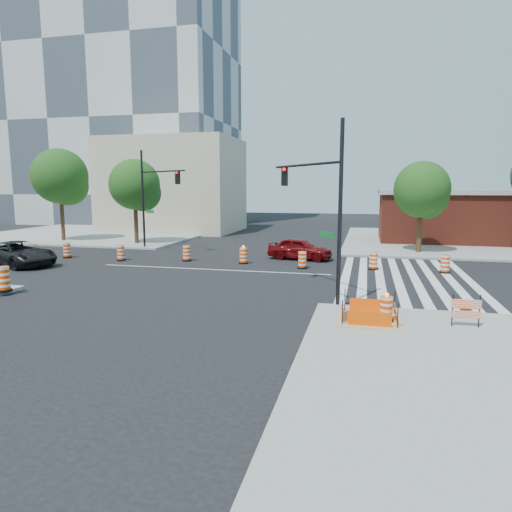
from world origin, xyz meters
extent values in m
plane|color=black|center=(0.00, 0.00, 0.00)|extent=(120.00, 120.00, 0.00)
cube|color=gray|center=(18.00, 18.00, 0.07)|extent=(22.00, 22.00, 0.15)
cube|color=gray|center=(-18.00, 18.00, 0.07)|extent=(22.00, 22.00, 0.15)
cube|color=silver|center=(7.80, 0.00, 0.01)|extent=(0.45, 13.50, 0.01)
cube|color=silver|center=(8.70, 0.00, 0.01)|extent=(0.45, 13.50, 0.01)
cube|color=silver|center=(9.60, 0.00, 0.01)|extent=(0.45, 13.50, 0.01)
cube|color=silver|center=(10.50, 0.00, 0.01)|extent=(0.45, 13.50, 0.01)
cube|color=silver|center=(11.40, 0.00, 0.01)|extent=(0.45, 13.50, 0.01)
cube|color=silver|center=(12.30, 0.00, 0.01)|extent=(0.45, 13.50, 0.01)
cube|color=silver|center=(13.20, 0.00, 0.01)|extent=(0.45, 13.50, 0.01)
cube|color=silver|center=(14.10, 0.00, 0.01)|extent=(0.45, 13.50, 0.01)
cube|color=silver|center=(0.00, 0.00, 0.01)|extent=(14.00, 0.12, 0.01)
cube|color=tan|center=(9.00, -9.00, 0.17)|extent=(2.20, 2.20, 0.05)
cube|color=#FF5305|center=(9.00, -9.90, 0.43)|extent=(1.44, 0.02, 0.55)
cube|color=#FF5305|center=(9.00, -8.10, 0.43)|extent=(1.44, 0.02, 0.55)
cube|color=#FF5305|center=(8.10, -9.00, 0.43)|extent=(0.02, 1.44, 0.55)
cube|color=#FF5305|center=(9.90, -9.00, 0.43)|extent=(0.02, 1.44, 0.55)
cylinder|color=black|center=(8.10, -9.90, 0.60)|extent=(0.04, 0.04, 0.90)
cylinder|color=black|center=(9.90, -9.90, 0.60)|extent=(0.04, 0.04, 0.90)
cylinder|color=black|center=(8.10, -8.10, 0.60)|extent=(0.04, 0.04, 0.90)
cylinder|color=black|center=(9.90, -8.10, 0.60)|extent=(0.04, 0.04, 0.90)
cube|color=beige|center=(-24.00, 34.00, 22.50)|extent=(28.00, 18.00, 45.00)
cube|color=maroon|center=(18.00, 18.00, 2.10)|extent=(16.00, 8.00, 4.20)
cube|color=gray|center=(18.00, 18.00, 4.40)|extent=(16.50, 8.50, 0.40)
cube|color=#C5B697|center=(-12.00, 22.00, 5.00)|extent=(14.00, 10.00, 10.00)
imported|color=#63080B|center=(4.52, 5.04, 0.73)|extent=(4.53, 2.41, 1.47)
imported|color=black|center=(-12.09, -1.52, 0.75)|extent=(5.93, 4.10, 1.51)
cylinder|color=black|center=(7.78, -7.03, 3.79)|extent=(0.16, 0.16, 7.27)
cylinder|color=black|center=(6.09, -4.88, 5.79)|extent=(3.45, 4.36, 0.11)
cube|color=black|center=(4.92, -3.38, 5.33)|extent=(0.29, 0.25, 0.91)
sphere|color=#FF0C0C|center=(4.92, -3.56, 5.65)|extent=(0.16, 0.16, 0.16)
cube|color=#0C591E|center=(7.21, -6.31, 2.88)|extent=(0.70, 0.88, 0.23)
cylinder|color=black|center=(-8.26, 7.65, 3.90)|extent=(0.17, 0.17, 7.49)
cylinder|color=black|center=(-5.88, 6.16, 5.96)|extent=(4.82, 3.08, 0.11)
cube|color=black|center=(-4.22, 5.11, 5.49)|extent=(0.30, 0.26, 0.94)
sphere|color=#FF0C0C|center=(-4.22, 4.93, 5.82)|extent=(0.17, 0.17, 0.17)
cube|color=#0C591E|center=(-7.47, 7.15, 2.96)|extent=(0.97, 0.63, 0.23)
cylinder|color=black|center=(9.57, -9.12, 0.19)|extent=(0.54, 0.54, 0.09)
cylinder|color=#FF4405|center=(9.57, -9.12, 0.64)|extent=(0.43, 0.43, 0.85)
sphere|color=#FF990C|center=(9.57, -9.12, 1.14)|extent=(0.14, 0.14, 0.14)
cylinder|color=black|center=(-7.02, -8.27, 0.21)|extent=(0.67, 0.67, 0.11)
cylinder|color=#FF4405|center=(-7.02, -8.27, 0.76)|extent=(0.53, 0.53, 1.06)
cube|color=#FF4405|center=(12.15, -9.00, 0.93)|extent=(0.95, 0.09, 0.31)
cube|color=#FF4405|center=(12.15, -9.00, 0.57)|extent=(0.95, 0.09, 0.25)
cylinder|color=black|center=(11.73, -9.02, 0.71)|extent=(0.04, 0.04, 1.12)
cylinder|color=black|center=(12.58, -8.98, 0.71)|extent=(0.04, 0.04, 1.12)
cylinder|color=#382314|center=(-17.42, 10.09, 2.56)|extent=(0.34, 0.34, 5.12)
sphere|color=#154614|center=(-17.42, 10.09, 5.76)|extent=(4.80, 4.80, 4.80)
sphere|color=#154614|center=(-16.89, 10.41, 4.96)|extent=(3.52, 3.52, 3.52)
sphere|color=#154614|center=(-17.85, 9.88, 5.28)|extent=(3.20, 3.20, 3.20)
cylinder|color=#382314|center=(-10.05, 9.71, 2.24)|extent=(0.34, 0.34, 4.47)
sphere|color=#154614|center=(-10.05, 9.71, 5.03)|extent=(4.19, 4.19, 4.19)
sphere|color=#154614|center=(-9.52, 10.03, 4.33)|extent=(3.08, 3.08, 3.08)
sphere|color=#154614|center=(-10.48, 9.50, 4.61)|extent=(2.80, 2.80, 2.80)
cylinder|color=#382314|center=(12.51, 9.73, 2.01)|extent=(0.30, 0.30, 4.02)
sphere|color=#154614|center=(12.51, 9.73, 4.52)|extent=(3.76, 3.76, 3.76)
sphere|color=#154614|center=(12.98, 10.01, 3.89)|extent=(2.76, 2.76, 2.76)
sphere|color=#154614|center=(12.13, 9.54, 4.14)|extent=(2.51, 2.51, 2.51)
cylinder|color=#382314|center=(12.57, 9.63, 2.09)|extent=(0.31, 0.31, 4.18)
sphere|color=#154614|center=(12.57, 9.63, 4.70)|extent=(3.92, 3.92, 3.92)
sphere|color=#154614|center=(13.06, 9.93, 4.05)|extent=(2.87, 2.87, 2.87)
sphere|color=#154614|center=(12.18, 9.44, 4.31)|extent=(2.61, 2.61, 2.61)
cylinder|color=black|center=(-11.18, 1.96, 0.05)|extent=(0.60, 0.60, 0.10)
cylinder|color=#FF4405|center=(-11.18, 1.96, 0.55)|extent=(0.48, 0.48, 0.95)
cylinder|color=black|center=(-6.93, 1.73, 0.05)|extent=(0.60, 0.60, 0.10)
cylinder|color=#FF4405|center=(-6.93, 1.73, 0.55)|extent=(0.48, 0.48, 0.95)
cylinder|color=black|center=(-2.63, 2.59, 0.05)|extent=(0.60, 0.60, 0.10)
cylinder|color=#FF4405|center=(-2.63, 2.59, 0.55)|extent=(0.48, 0.48, 0.95)
cylinder|color=black|center=(1.26, 2.48, 0.05)|extent=(0.60, 0.60, 0.10)
cylinder|color=#FF4405|center=(1.26, 2.48, 0.55)|extent=(0.48, 0.48, 0.95)
sphere|color=#FF990C|center=(1.26, 2.48, 1.10)|extent=(0.16, 0.16, 0.16)
cylinder|color=black|center=(5.15, 1.62, 0.05)|extent=(0.60, 0.60, 0.10)
cylinder|color=#FF4405|center=(5.15, 1.62, 0.55)|extent=(0.48, 0.48, 0.95)
cylinder|color=black|center=(9.28, 2.25, 0.05)|extent=(0.60, 0.60, 0.10)
cylinder|color=#FF4405|center=(9.28, 2.25, 0.55)|extent=(0.48, 0.48, 0.95)
cylinder|color=black|center=(13.20, 2.04, 0.05)|extent=(0.60, 0.60, 0.10)
cylinder|color=#FF4405|center=(13.20, 2.04, 0.55)|extent=(0.48, 0.48, 0.95)
camera|label=1|loc=(8.78, -25.14, 4.82)|focal=32.00mm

